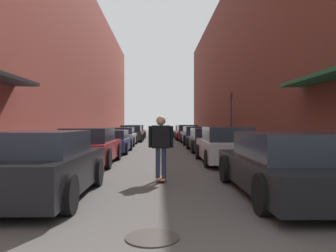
{
  "coord_description": "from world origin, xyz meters",
  "views": [
    {
      "loc": [
        -0.08,
        -1.11,
        1.48
      ],
      "look_at": [
        0.32,
        12.88,
        1.38
      ],
      "focal_mm": 35.0,
      "sensor_mm": 36.0,
      "label": 1
    }
  ],
  "objects_px": {
    "parked_car_left_0": "(42,166)",
    "parked_car_left_3": "(122,137)",
    "parked_car_right_1": "(226,146)",
    "traffic_light": "(231,112)",
    "parked_car_left_4": "(131,134)",
    "parked_car_right_3": "(195,135)",
    "parked_car_left_1": "(90,147)",
    "parked_car_right_5": "(183,132)",
    "parked_car_right_4": "(187,133)",
    "parked_car_right_2": "(207,140)",
    "parked_car_right_0": "(286,165)",
    "skateboarder": "(161,141)",
    "parked_car_left_5": "(135,132)",
    "parked_car_left_2": "(112,142)",
    "manhole_cover": "(152,238)"
  },
  "relations": [
    {
      "from": "parked_car_right_1",
      "to": "traffic_light",
      "type": "xyz_separation_m",
      "value": [
        2.48,
        10.21,
        1.67
      ]
    },
    {
      "from": "parked_car_left_4",
      "to": "parked_car_right_1",
      "type": "bearing_deg",
      "value": -72.41
    },
    {
      "from": "parked_car_left_0",
      "to": "parked_car_left_5",
      "type": "xyz_separation_m",
      "value": [
        -0.06,
        26.36,
        0.02
      ]
    },
    {
      "from": "parked_car_left_1",
      "to": "parked_car_right_2",
      "type": "relative_size",
      "value": 0.93
    },
    {
      "from": "parked_car_left_1",
      "to": "parked_car_right_5",
      "type": "height_order",
      "value": "parked_car_left_1"
    },
    {
      "from": "parked_car_left_2",
      "to": "parked_car_right_1",
      "type": "distance_m",
      "value": 6.77
    },
    {
      "from": "parked_car_left_4",
      "to": "parked_car_right_5",
      "type": "height_order",
      "value": "parked_car_left_4"
    },
    {
      "from": "parked_car_left_2",
      "to": "parked_car_right_5",
      "type": "relative_size",
      "value": 0.93
    },
    {
      "from": "traffic_light",
      "to": "parked_car_left_4",
      "type": "bearing_deg",
      "value": 145.8
    },
    {
      "from": "parked_car_right_3",
      "to": "manhole_cover",
      "type": "distance_m",
      "value": 19.48
    },
    {
      "from": "parked_car_right_3",
      "to": "skateboarder",
      "type": "distance_m",
      "value": 15.25
    },
    {
      "from": "parked_car_right_0",
      "to": "parked_car_right_5",
      "type": "xyz_separation_m",
      "value": [
        -0.05,
        28.1,
        -0.01
      ]
    },
    {
      "from": "parked_car_left_1",
      "to": "parked_car_left_4",
      "type": "relative_size",
      "value": 1.08
    },
    {
      "from": "parked_car_left_1",
      "to": "parked_car_right_5",
      "type": "distance_m",
      "value": 23.31
    },
    {
      "from": "parked_car_right_1",
      "to": "parked_car_right_3",
      "type": "xyz_separation_m",
      "value": [
        0.13,
        11.27,
        -0.01
      ]
    },
    {
      "from": "parked_car_right_1",
      "to": "parked_car_right_5",
      "type": "distance_m",
      "value": 22.5
    },
    {
      "from": "skateboarder",
      "to": "parked_car_left_1",
      "type": "bearing_deg",
      "value": 126.18
    },
    {
      "from": "parked_car_left_3",
      "to": "parked_car_right_5",
      "type": "distance_m",
      "value": 13.37
    },
    {
      "from": "parked_car_left_4",
      "to": "parked_car_right_3",
      "type": "bearing_deg",
      "value": -38.32
    },
    {
      "from": "parked_car_left_2",
      "to": "parked_car_right_4",
      "type": "height_order",
      "value": "parked_car_right_4"
    },
    {
      "from": "traffic_light",
      "to": "parked_car_left_0",
      "type": "bearing_deg",
      "value": -114.68
    },
    {
      "from": "parked_car_left_3",
      "to": "parked_car_right_3",
      "type": "bearing_deg",
      "value": 12.44
    },
    {
      "from": "parked_car_left_1",
      "to": "parked_car_right_2",
      "type": "distance_m",
      "value": 7.57
    },
    {
      "from": "parked_car_left_2",
      "to": "manhole_cover",
      "type": "bearing_deg",
      "value": -79.52
    },
    {
      "from": "parked_car_right_3",
      "to": "parked_car_left_3",
      "type": "bearing_deg",
      "value": -167.56
    },
    {
      "from": "skateboarder",
      "to": "manhole_cover",
      "type": "height_order",
      "value": "skateboarder"
    },
    {
      "from": "parked_car_left_4",
      "to": "parked_car_right_4",
      "type": "relative_size",
      "value": 0.85
    },
    {
      "from": "parked_car_left_0",
      "to": "parked_car_right_0",
      "type": "relative_size",
      "value": 0.83
    },
    {
      "from": "parked_car_right_4",
      "to": "parked_car_right_2",
      "type": "bearing_deg",
      "value": -89.68
    },
    {
      "from": "parked_car_right_0",
      "to": "parked_car_right_2",
      "type": "height_order",
      "value": "parked_car_right_0"
    },
    {
      "from": "parked_car_left_1",
      "to": "parked_car_left_2",
      "type": "bearing_deg",
      "value": 89.0
    },
    {
      "from": "parked_car_left_4",
      "to": "parked_car_left_5",
      "type": "relative_size",
      "value": 0.89
    },
    {
      "from": "parked_car_left_4",
      "to": "parked_car_right_5",
      "type": "bearing_deg",
      "value": 56.49
    },
    {
      "from": "parked_car_right_1",
      "to": "parked_car_left_3",
      "type": "bearing_deg",
      "value": 116.38
    },
    {
      "from": "parked_car_left_2",
      "to": "skateboarder",
      "type": "distance_m",
      "value": 8.76
    },
    {
      "from": "parked_car_left_4",
      "to": "parked_car_left_0",
      "type": "bearing_deg",
      "value": -90.07
    },
    {
      "from": "parked_car_left_3",
      "to": "parked_car_left_0",
      "type": "bearing_deg",
      "value": -89.3
    },
    {
      "from": "parked_car_left_1",
      "to": "parked_car_right_2",
      "type": "bearing_deg",
      "value": 47.49
    },
    {
      "from": "parked_car_left_4",
      "to": "parked_car_left_5",
      "type": "distance_m",
      "value": 5.49
    },
    {
      "from": "parked_car_right_1",
      "to": "traffic_light",
      "type": "relative_size",
      "value": 1.23
    },
    {
      "from": "parked_car_left_0",
      "to": "parked_car_left_3",
      "type": "bearing_deg",
      "value": 90.7
    },
    {
      "from": "parked_car_left_0",
      "to": "parked_car_left_5",
      "type": "distance_m",
      "value": 26.36
    },
    {
      "from": "parked_car_right_0",
      "to": "parked_car_right_1",
      "type": "height_order",
      "value": "parked_car_right_1"
    },
    {
      "from": "parked_car_left_4",
      "to": "parked_car_right_3",
      "type": "xyz_separation_m",
      "value": [
        4.93,
        -3.9,
        -0.01
      ]
    },
    {
      "from": "traffic_light",
      "to": "parked_car_right_1",
      "type": "bearing_deg",
      "value": -103.66
    },
    {
      "from": "parked_car_left_2",
      "to": "parked_car_right_2",
      "type": "bearing_deg",
      "value": 7.87
    },
    {
      "from": "parked_car_right_4",
      "to": "traffic_light",
      "type": "relative_size",
      "value": 1.32
    },
    {
      "from": "parked_car_left_4",
      "to": "parked_car_left_5",
      "type": "height_order",
      "value": "same"
    },
    {
      "from": "parked_car_left_5",
      "to": "parked_car_right_1",
      "type": "relative_size",
      "value": 1.03
    },
    {
      "from": "parked_car_right_3",
      "to": "parked_car_left_1",
      "type": "bearing_deg",
      "value": -114.08
    }
  ]
}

